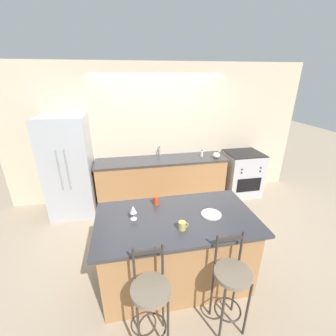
{
  "coord_description": "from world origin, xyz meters",
  "views": [
    {
      "loc": [
        -0.68,
        -3.79,
        2.45
      ],
      "look_at": [
        -0.07,
        -0.65,
        1.13
      ],
      "focal_mm": 24.0,
      "sensor_mm": 36.0,
      "label": 1
    }
  ],
  "objects_px": {
    "wine_glass": "(133,210)",
    "coffee_mug": "(182,226)",
    "soap_bottle": "(202,154)",
    "bar_stool_far": "(231,282)",
    "dinner_plate": "(211,214)",
    "bar_stool_near": "(151,299)",
    "tumbler_cup": "(156,201)",
    "pumpkin_decoration": "(216,155)",
    "refrigerator": "(69,166)",
    "oven_range": "(241,173)"
  },
  "relations": [
    {
      "from": "oven_range",
      "to": "dinner_plate",
      "type": "xyz_separation_m",
      "value": [
        -1.51,
        -2.01,
        0.47
      ]
    },
    {
      "from": "wine_glass",
      "to": "soap_bottle",
      "type": "xyz_separation_m",
      "value": [
        1.48,
        1.94,
        -0.08
      ]
    },
    {
      "from": "bar_stool_near",
      "to": "wine_glass",
      "type": "relative_size",
      "value": 6.14
    },
    {
      "from": "bar_stool_near",
      "to": "wine_glass",
      "type": "height_order",
      "value": "wine_glass"
    },
    {
      "from": "pumpkin_decoration",
      "to": "coffee_mug",
      "type": "bearing_deg",
      "value": -120.73
    },
    {
      "from": "bar_stool_near",
      "to": "bar_stool_far",
      "type": "relative_size",
      "value": 1.0
    },
    {
      "from": "oven_range",
      "to": "coffee_mug",
      "type": "xyz_separation_m",
      "value": [
        -1.92,
        -2.2,
        0.51
      ]
    },
    {
      "from": "oven_range",
      "to": "pumpkin_decoration",
      "type": "height_order",
      "value": "pumpkin_decoration"
    },
    {
      "from": "bar_stool_near",
      "to": "tumbler_cup",
      "type": "distance_m",
      "value": 1.12
    },
    {
      "from": "dinner_plate",
      "to": "wine_glass",
      "type": "height_order",
      "value": "wine_glass"
    },
    {
      "from": "dinner_plate",
      "to": "coffee_mug",
      "type": "relative_size",
      "value": 2.14
    },
    {
      "from": "oven_range",
      "to": "pumpkin_decoration",
      "type": "relative_size",
      "value": 6.45
    },
    {
      "from": "bar_stool_near",
      "to": "coffee_mug",
      "type": "distance_m",
      "value": 0.74
    },
    {
      "from": "dinner_plate",
      "to": "pumpkin_decoration",
      "type": "height_order",
      "value": "pumpkin_decoration"
    },
    {
      "from": "pumpkin_decoration",
      "to": "soap_bottle",
      "type": "distance_m",
      "value": 0.29
    },
    {
      "from": "dinner_plate",
      "to": "tumbler_cup",
      "type": "xyz_separation_m",
      "value": [
        -0.61,
        0.35,
        0.05
      ]
    },
    {
      "from": "tumbler_cup",
      "to": "pumpkin_decoration",
      "type": "distance_m",
      "value": 2.12
    },
    {
      "from": "bar_stool_near",
      "to": "wine_glass",
      "type": "distance_m",
      "value": 0.9
    },
    {
      "from": "bar_stool_far",
      "to": "wine_glass",
      "type": "bearing_deg",
      "value": 139.79
    },
    {
      "from": "bar_stool_far",
      "to": "soap_bottle",
      "type": "xyz_separation_m",
      "value": [
        0.6,
        2.68,
        0.38
      ]
    },
    {
      "from": "dinner_plate",
      "to": "wine_glass",
      "type": "xyz_separation_m",
      "value": [
        -0.9,
        0.09,
        0.12
      ]
    },
    {
      "from": "pumpkin_decoration",
      "to": "refrigerator",
      "type": "bearing_deg",
      "value": 178.77
    },
    {
      "from": "tumbler_cup",
      "to": "soap_bottle",
      "type": "distance_m",
      "value": 2.06
    },
    {
      "from": "coffee_mug",
      "to": "refrigerator",
      "type": "bearing_deg",
      "value": 125.99
    },
    {
      "from": "pumpkin_decoration",
      "to": "wine_glass",
      "type": "bearing_deg",
      "value": -133.92
    },
    {
      "from": "bar_stool_near",
      "to": "tumbler_cup",
      "type": "bearing_deg",
      "value": 78.91
    },
    {
      "from": "refrigerator",
      "to": "oven_range",
      "type": "height_order",
      "value": "refrigerator"
    },
    {
      "from": "oven_range",
      "to": "coffee_mug",
      "type": "distance_m",
      "value": 2.96
    },
    {
      "from": "coffee_mug",
      "to": "tumbler_cup",
      "type": "distance_m",
      "value": 0.58
    },
    {
      "from": "wine_glass",
      "to": "coffee_mug",
      "type": "bearing_deg",
      "value": -29.64
    },
    {
      "from": "coffee_mug",
      "to": "pumpkin_decoration",
      "type": "distance_m",
      "value": 2.44
    },
    {
      "from": "wine_glass",
      "to": "coffee_mug",
      "type": "relative_size",
      "value": 1.57
    },
    {
      "from": "soap_bottle",
      "to": "oven_range",
      "type": "bearing_deg",
      "value": -1.51
    },
    {
      "from": "coffee_mug",
      "to": "pumpkin_decoration",
      "type": "height_order",
      "value": "pumpkin_decoration"
    },
    {
      "from": "bar_stool_near",
      "to": "dinner_plate",
      "type": "relative_size",
      "value": 4.5
    },
    {
      "from": "refrigerator",
      "to": "pumpkin_decoration",
      "type": "bearing_deg",
      "value": -1.23
    },
    {
      "from": "oven_range",
      "to": "tumbler_cup",
      "type": "bearing_deg",
      "value": -141.97
    },
    {
      "from": "wine_glass",
      "to": "soap_bottle",
      "type": "bearing_deg",
      "value": 52.65
    },
    {
      "from": "dinner_plate",
      "to": "coffee_mug",
      "type": "bearing_deg",
      "value": -154.36
    },
    {
      "from": "pumpkin_decoration",
      "to": "tumbler_cup",
      "type": "bearing_deg",
      "value": -133.03
    },
    {
      "from": "bar_stool_near",
      "to": "tumbler_cup",
      "type": "xyz_separation_m",
      "value": [
        0.2,
        1.03,
        0.39
      ]
    },
    {
      "from": "oven_range",
      "to": "bar_stool_near",
      "type": "relative_size",
      "value": 0.87
    },
    {
      "from": "refrigerator",
      "to": "oven_range",
      "type": "distance_m",
      "value": 3.51
    },
    {
      "from": "bar_stool_far",
      "to": "dinner_plate",
      "type": "height_order",
      "value": "bar_stool_far"
    },
    {
      "from": "wine_glass",
      "to": "pumpkin_decoration",
      "type": "bearing_deg",
      "value": 46.08
    },
    {
      "from": "bar_stool_far",
      "to": "soap_bottle",
      "type": "distance_m",
      "value": 2.78
    },
    {
      "from": "oven_range",
      "to": "wine_glass",
      "type": "xyz_separation_m",
      "value": [
        -2.41,
        -1.92,
        0.58
      ]
    },
    {
      "from": "dinner_plate",
      "to": "tumbler_cup",
      "type": "height_order",
      "value": "tumbler_cup"
    },
    {
      "from": "oven_range",
      "to": "soap_bottle",
      "type": "xyz_separation_m",
      "value": [
        -0.93,
        0.02,
        0.5
      ]
    },
    {
      "from": "oven_range",
      "to": "bar_stool_far",
      "type": "relative_size",
      "value": 0.87
    }
  ]
}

